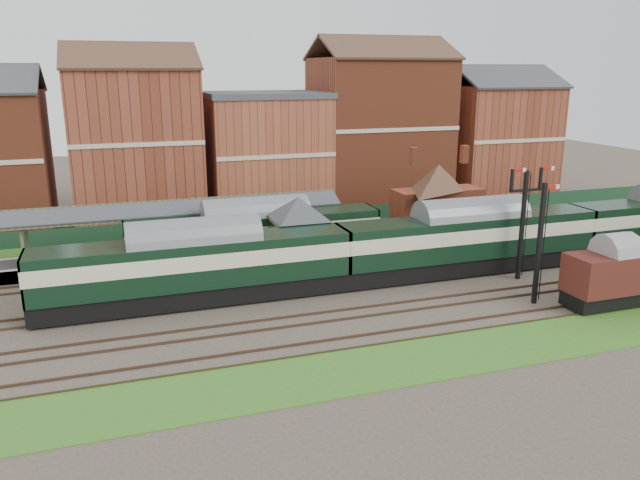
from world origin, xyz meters
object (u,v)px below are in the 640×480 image
object	(u,v)px
semaphore_bracket	(523,217)
platform_railcar	(256,234)
goods_van_a	(613,275)
signal_box	(299,235)
dmu_train	(469,238)

from	to	relation	value
semaphore_bracket	platform_railcar	distance (m)	19.77
platform_railcar	goods_van_a	bearing A→B (deg)	-38.09
signal_box	goods_van_a	xyz separation A→B (m)	(17.33, -12.25, -1.06)
dmu_train	semaphore_bracket	bearing A→B (deg)	-42.41
semaphore_bracket	goods_van_a	bearing A→B (deg)	-70.61
dmu_train	goods_van_a	xyz separation A→B (m)	(5.02, -9.00, -0.58)
goods_van_a	dmu_train	bearing A→B (deg)	119.17
signal_box	dmu_train	size ratio (longest dim) A/B	0.10
semaphore_bracket	platform_railcar	xyz separation A→B (m)	(-17.49, 9.00, -2.03)
semaphore_bracket	platform_railcar	bearing A→B (deg)	152.76
semaphore_bracket	dmu_train	distance (m)	4.17
signal_box	semaphore_bracket	world-z (taller)	semaphore_bracket
semaphore_bracket	platform_railcar	size ratio (longest dim) A/B	0.42
dmu_train	signal_box	bearing A→B (deg)	165.20
platform_railcar	semaphore_bracket	bearing A→B (deg)	-27.24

